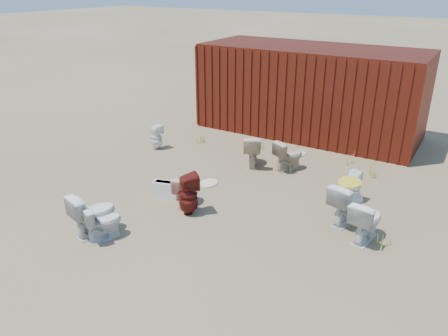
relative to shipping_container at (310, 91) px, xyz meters
The scene contains 22 objects.
ground 5.34m from the shipping_container, 90.00° to the right, with size 100.00×100.00×0.00m, color brown.
shipping_container is the anchor object (origin of this frame).
toilet_front_a 7.24m from the shipping_container, 98.59° to the right, with size 0.44×0.77×0.79m, color silver.
toilet_front_pink 5.53m from the shipping_container, 93.54° to the right, with size 0.36×0.63×0.64m, color tan.
toilet_front_c 7.25m from the shipping_container, 96.63° to the right, with size 0.36×0.63×0.65m, color silver.
toilet_front_maroon 5.77m from the shipping_container, 91.02° to the right, with size 0.36×0.37×0.81m, color #5F1510.
toilet_front_e 5.76m from the shipping_container, 58.80° to the right, with size 0.42×0.73×0.75m, color white.
toilet_back_a 4.46m from the shipping_container, 129.84° to the right, with size 0.29×0.30×0.65m, color white.
toilet_back_beige_left 3.14m from the shipping_container, 93.35° to the right, with size 0.43×0.75×0.76m, color beige.
toilet_back_beige_right 3.01m from the shipping_container, 77.00° to the right, with size 0.40×0.70×0.71m, color #BEAB8B.
toilet_back_yellowlid 5.19m from the shipping_container, 60.75° to the right, with size 0.44×0.77×0.79m, color silver.
toilet_back_e 4.42m from the shipping_container, 56.86° to the right, with size 0.29×0.30×0.65m, color white.
yellow_lid 5.14m from the shipping_container, 60.75° to the right, with size 0.40×0.50×0.03m, color gold.
loose_tank 5.57m from the shipping_container, 99.22° to the right, with size 0.50×0.20×0.35m, color silver.
loose_lid_near 2.17m from the shipping_container, 74.97° to the right, with size 0.38×0.49×0.02m, color #C8B091.
loose_lid_far 4.60m from the shipping_container, 96.46° to the right, with size 0.36×0.47×0.02m, color beige.
weed_clump_a 3.38m from the shipping_container, 133.10° to the right, with size 0.36×0.36×0.26m, color #A79C43.
weed_clump_b 3.05m from the shipping_container, 76.95° to the right, with size 0.32×0.32×0.26m, color #A79C43.
weed_clump_c 3.43m from the shipping_container, 41.55° to the right, with size 0.36×0.36×0.36m, color #A79C43.
weed_clump_d 2.39m from the shipping_container, 105.18° to the right, with size 0.30×0.30×0.26m, color #A79C43.
weed_clump_e 2.63m from the shipping_container, 45.17° to the right, with size 0.34×0.34×0.27m, color #A79C43.
weed_clump_f 6.05m from the shipping_container, 56.24° to the right, with size 0.28×0.28×0.23m, color #A79C43.
Camera 1 is at (4.23, -6.31, 4.07)m, focal length 35.00 mm.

